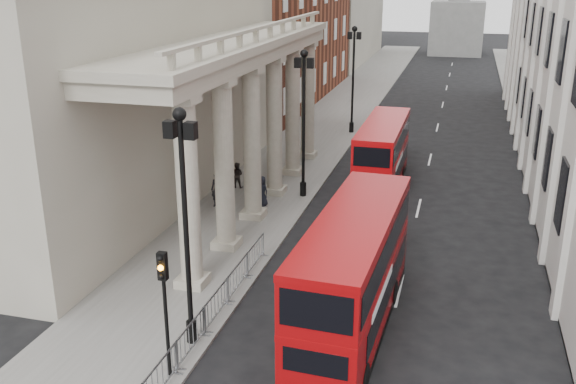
% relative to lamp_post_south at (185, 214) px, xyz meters
% --- Properties ---
extents(sidewalk_west, '(6.00, 140.00, 0.12)m').
position_rel_lamp_post_south_xyz_m(sidewalk_west, '(-2.40, 26.00, -4.85)').
color(sidewalk_west, slate).
rests_on(sidewalk_west, ground).
extents(sidewalk_east, '(3.00, 140.00, 0.12)m').
position_rel_lamp_post_south_xyz_m(sidewalk_east, '(14.10, 26.00, -4.85)').
color(sidewalk_east, slate).
rests_on(sidewalk_east, ground).
extents(kerb, '(0.20, 140.00, 0.14)m').
position_rel_lamp_post_south_xyz_m(kerb, '(0.55, 26.00, -4.84)').
color(kerb, slate).
rests_on(kerb, ground).
extents(portico_building, '(9.00, 28.00, 12.00)m').
position_rel_lamp_post_south_xyz_m(portico_building, '(-9.90, 14.00, 1.09)').
color(portico_building, '#9C9582').
rests_on(portico_building, ground).
extents(lamp_post_south, '(1.05, 0.44, 8.32)m').
position_rel_lamp_post_south_xyz_m(lamp_post_south, '(0.00, 0.00, 0.00)').
color(lamp_post_south, black).
rests_on(lamp_post_south, sidewalk_west).
extents(lamp_post_mid, '(1.05, 0.44, 8.32)m').
position_rel_lamp_post_south_xyz_m(lamp_post_mid, '(0.00, 16.00, 0.00)').
color(lamp_post_mid, black).
rests_on(lamp_post_mid, sidewalk_west).
extents(lamp_post_north, '(1.05, 0.44, 8.32)m').
position_rel_lamp_post_south_xyz_m(lamp_post_north, '(0.00, 32.00, 0.00)').
color(lamp_post_north, black).
rests_on(lamp_post_north, sidewalk_west).
extents(traffic_light, '(0.28, 0.33, 4.30)m').
position_rel_lamp_post_south_xyz_m(traffic_light, '(0.10, -2.02, -1.80)').
color(traffic_light, black).
rests_on(traffic_light, sidewalk_west).
extents(crowd_barriers, '(0.50, 18.75, 1.10)m').
position_rel_lamp_post_south_xyz_m(crowd_barriers, '(0.25, -1.77, -4.24)').
color(crowd_barriers, gray).
rests_on(crowd_barriers, sidewalk_west).
extents(bus_near, '(2.88, 10.33, 4.42)m').
position_rel_lamp_post_south_xyz_m(bus_near, '(5.21, 2.50, -2.60)').
color(bus_near, '#950609').
rests_on(bus_near, ground).
extents(bus_far, '(2.29, 9.30, 4.01)m').
position_rel_lamp_post_south_xyz_m(bus_far, '(4.09, 19.08, -2.81)').
color(bus_far, '#B5080B').
rests_on(bus_far, ground).
extents(pedestrian_a, '(0.72, 0.49, 1.92)m').
position_rel_lamp_post_south_xyz_m(pedestrian_a, '(-4.10, 13.02, -3.83)').
color(pedestrian_a, black).
rests_on(pedestrian_a, sidewalk_west).
extents(pedestrian_b, '(0.77, 0.61, 1.55)m').
position_rel_lamp_post_south_xyz_m(pedestrian_b, '(-4.17, 16.40, -4.02)').
color(pedestrian_b, black).
rests_on(pedestrian_b, sidewalk_west).
extents(pedestrian_c, '(0.97, 0.80, 1.70)m').
position_rel_lamp_post_south_xyz_m(pedestrian_c, '(-1.79, 13.78, -3.94)').
color(pedestrian_c, black).
rests_on(pedestrian_c, sidewalk_west).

